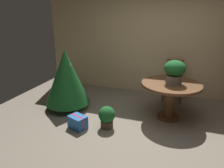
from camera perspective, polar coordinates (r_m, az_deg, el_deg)
name	(u,v)px	position (r m, az deg, el deg)	size (l,w,h in m)	color
ground_plane	(140,136)	(3.71, 7.66, -13.96)	(6.60, 6.60, 0.00)	#756B5B
back_wall_panel	(161,43)	(5.35, 13.14, 10.90)	(6.00, 0.10, 2.60)	tan
round_dining_table	(171,91)	(4.19, 15.67, -1.98)	(1.13, 1.13, 0.73)	brown
flower_vase	(175,71)	(4.06, 16.69, 3.50)	(0.39, 0.39, 0.45)	#665B51
wooden_chair_far	(174,78)	(5.17, 16.45, 1.65)	(0.44, 0.42, 0.95)	brown
holiday_tree	(66,77)	(4.52, -12.37, 1.89)	(0.95, 0.95, 1.30)	brown
gift_box_blue	(78,122)	(3.91, -9.33, -10.21)	(0.38, 0.33, 0.24)	#1E569E
potted_plant	(107,116)	(3.83, -1.44, -8.83)	(0.31, 0.31, 0.41)	#4C382D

